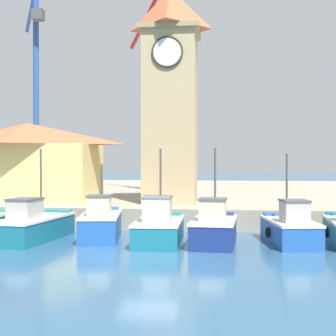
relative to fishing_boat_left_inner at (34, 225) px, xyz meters
The scene contains 11 objects.
ground_plane 6.53m from the fishing_boat_left_inner, 20.71° to the right, with size 300.00×300.00×0.00m, color #2D567A.
quay_wharf 24.61m from the fishing_boat_left_inner, 75.72° to the left, with size 120.00×40.00×1.22m, color #9E937F.
fishing_boat_left_inner is the anchor object (origin of this frame).
fishing_boat_mid_left 3.27m from the fishing_boat_left_inner, 13.05° to the left, with size 2.48×4.58×3.75m.
fishing_boat_center 6.24m from the fishing_boat_left_inner, ahead, with size 2.28×4.48×4.51m.
fishing_boat_mid_right 8.84m from the fishing_boat_left_inner, ahead, with size 2.26×4.23×4.56m.
fishing_boat_right_inner 12.40m from the fishing_boat_left_inner, ahead, with size 2.49×4.46×4.28m.
clock_tower 12.60m from the fishing_boat_left_inner, 53.79° to the left, with size 3.81×3.81×15.37m.
warehouse_left 10.95m from the fishing_boat_left_inner, 115.01° to the left, with size 9.99×5.67×5.38m.
port_crane_near 24.04m from the fishing_boat_left_inner, 112.09° to the left, with size 4.26×6.38×19.43m.
port_crane_far 20.17m from the fishing_boat_left_inner, 77.72° to the left, with size 5.35×7.50×18.28m.
Camera 1 is at (3.15, -19.74, 3.89)m, focal length 50.00 mm.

